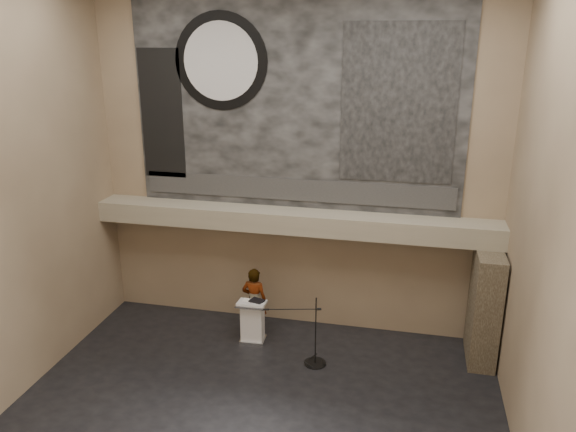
# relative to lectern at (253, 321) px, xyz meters

# --- Properties ---
(floor) EXTENTS (10.00, 10.00, 0.00)m
(floor) POSITION_rel_lectern_xyz_m (0.79, -2.71, -0.55)
(floor) COLOR black
(floor) RESTS_ON ground
(wall_back) EXTENTS (10.00, 0.02, 8.50)m
(wall_back) POSITION_rel_lectern_xyz_m (0.79, 1.29, 3.70)
(wall_back) COLOR #7E6850
(wall_back) RESTS_ON floor
(wall_front) EXTENTS (10.00, 0.02, 8.50)m
(wall_front) POSITION_rel_lectern_xyz_m (0.79, -6.71, 3.70)
(wall_front) COLOR #7E6850
(wall_front) RESTS_ON floor
(wall_left) EXTENTS (0.02, 8.00, 8.50)m
(wall_left) POSITION_rel_lectern_xyz_m (-4.21, -2.71, 3.70)
(wall_left) COLOR #7E6850
(wall_left) RESTS_ON floor
(wall_right) EXTENTS (0.02, 8.00, 8.50)m
(wall_right) POSITION_rel_lectern_xyz_m (5.79, -2.71, 3.70)
(wall_right) COLOR #7E6850
(wall_right) RESTS_ON floor
(soffit) EXTENTS (10.00, 0.80, 0.50)m
(soffit) POSITION_rel_lectern_xyz_m (0.79, 0.89, 2.40)
(soffit) COLOR gray
(soffit) RESTS_ON wall_back
(sprinkler_left) EXTENTS (0.04, 0.04, 0.06)m
(sprinkler_left) POSITION_rel_lectern_xyz_m (-0.81, 0.84, 2.12)
(sprinkler_left) COLOR #B2893D
(sprinkler_left) RESTS_ON soffit
(sprinkler_right) EXTENTS (0.04, 0.04, 0.06)m
(sprinkler_right) POSITION_rel_lectern_xyz_m (2.69, 0.84, 2.12)
(sprinkler_right) COLOR #B2893D
(sprinkler_right) RESTS_ON soffit
(banner) EXTENTS (8.00, 0.05, 5.00)m
(banner) POSITION_rel_lectern_xyz_m (0.79, 1.26, 5.15)
(banner) COLOR black
(banner) RESTS_ON wall_back
(banner_text_strip) EXTENTS (7.76, 0.02, 0.55)m
(banner_text_strip) POSITION_rel_lectern_xyz_m (0.79, 1.22, 3.10)
(banner_text_strip) COLOR #2C2C2C
(banner_text_strip) RESTS_ON banner
(banner_clock_rim) EXTENTS (2.30, 0.02, 2.30)m
(banner_clock_rim) POSITION_rel_lectern_xyz_m (-1.01, 1.22, 6.15)
(banner_clock_rim) COLOR black
(banner_clock_rim) RESTS_ON banner
(banner_clock_face) EXTENTS (1.84, 0.02, 1.84)m
(banner_clock_face) POSITION_rel_lectern_xyz_m (-1.01, 1.20, 6.15)
(banner_clock_face) COLOR silver
(banner_clock_face) RESTS_ON banner
(banner_building_print) EXTENTS (2.60, 0.02, 3.60)m
(banner_building_print) POSITION_rel_lectern_xyz_m (3.19, 1.22, 5.25)
(banner_building_print) COLOR black
(banner_building_print) RESTS_ON banner
(banner_brick_print) EXTENTS (1.10, 0.02, 3.20)m
(banner_brick_print) POSITION_rel_lectern_xyz_m (-2.61, 1.22, 4.85)
(banner_brick_print) COLOR black
(banner_brick_print) RESTS_ON banner
(stone_pier) EXTENTS (0.60, 1.40, 2.70)m
(stone_pier) POSITION_rel_lectern_xyz_m (5.44, 0.44, 0.80)
(stone_pier) COLOR #3F3527
(stone_pier) RESTS_ON floor
(lectern) EXTENTS (0.70, 0.52, 1.13)m
(lectern) POSITION_rel_lectern_xyz_m (0.00, 0.00, 0.00)
(lectern) COLOR silver
(lectern) RESTS_ON floor
(binder) EXTENTS (0.40, 0.36, 0.04)m
(binder) POSITION_rel_lectern_xyz_m (0.11, 0.02, 0.56)
(binder) COLOR black
(binder) RESTS_ON lectern
(papers) EXTENTS (0.25, 0.33, 0.00)m
(papers) POSITION_rel_lectern_xyz_m (-0.13, -0.02, 0.55)
(papers) COLOR white
(papers) RESTS_ON lectern
(speaker_person) EXTENTS (0.67, 0.45, 1.77)m
(speaker_person) POSITION_rel_lectern_xyz_m (-0.07, 0.45, 0.33)
(speaker_person) COLOR silver
(speaker_person) RESTS_ON floor
(mic_stand) EXTENTS (1.42, 0.55, 1.70)m
(mic_stand) POSITION_rel_lectern_xyz_m (1.65, -0.66, -0.31)
(mic_stand) COLOR black
(mic_stand) RESTS_ON floor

